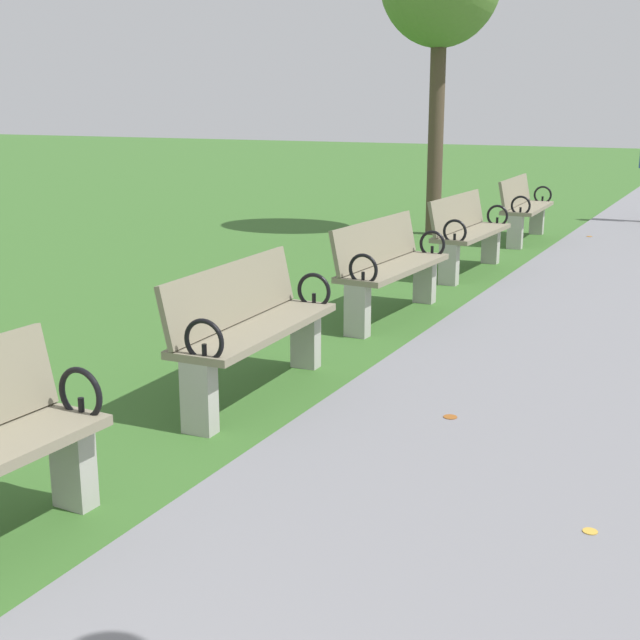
# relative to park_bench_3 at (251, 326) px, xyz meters

# --- Properties ---
(park_bench_3) EXTENTS (0.52, 1.61, 0.90)m
(park_bench_3) POSITION_rel_park_bench_3_xyz_m (0.00, 0.00, 0.00)
(park_bench_3) COLOR gray
(park_bench_3) RESTS_ON ground
(park_bench_4) EXTENTS (0.55, 1.62, 0.90)m
(park_bench_4) POSITION_rel_park_bench_3_xyz_m (0.00, 2.46, 0.00)
(park_bench_4) COLOR gray
(park_bench_4) RESTS_ON ground
(park_bench_5) EXTENTS (0.52, 1.61, 0.90)m
(park_bench_5) POSITION_rel_park_bench_3_xyz_m (0.00, 4.88, 0.00)
(park_bench_5) COLOR gray
(park_bench_5) RESTS_ON ground
(park_bench_6) EXTENTS (0.52, 1.61, 0.90)m
(park_bench_6) POSITION_rel_park_bench_3_xyz_m (-0.00, 7.56, 0.00)
(park_bench_6) COLOR gray
(park_bench_6) RESTS_ON ground
(scattered_leaves) EXTENTS (3.77, 15.66, 0.02)m
(scattered_leaves) POSITION_rel_park_bench_3_xyz_m (1.64, 2.00, -0.47)
(scattered_leaves) COLOR brown
(scattered_leaves) RESTS_ON ground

